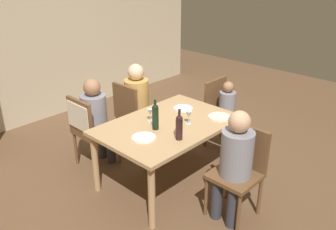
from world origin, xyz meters
TOP-DOWN VIEW (x-y plane):
  - ground_plane at (0.00, 0.00)m, footprint 10.00×10.00m
  - rear_room_partition at (0.00, 2.71)m, footprint 6.40×0.12m
  - dining_table at (0.00, 0.00)m, footprint 1.51×1.02m
  - chair_far_left at (-0.46, 0.89)m, footprint 0.46×0.44m
  - chair_near at (0.09, -0.89)m, footprint 0.44×0.44m
  - chair_far_right at (0.25, 0.89)m, footprint 0.44×0.44m
  - chair_right_end at (1.14, 0.09)m, footprint 0.44×0.44m
  - person_woman_host at (-0.31, 0.89)m, footprint 0.35×0.30m
  - person_man_bearded at (-0.03, -0.89)m, footprint 0.36×0.31m
  - person_man_guest at (0.37, 0.89)m, footprint 0.37×0.32m
  - person_child_small at (1.14, -0.02)m, footprint 0.22×0.25m
  - wine_bottle_tall_green at (-0.19, 0.00)m, footprint 0.07×0.07m
  - wine_bottle_dark_red at (-0.19, -0.33)m, footprint 0.07×0.07m
  - wine_glass_near_left at (0.14, -0.17)m, footprint 0.07×0.07m
  - wine_glass_centre at (-0.09, 0.18)m, footprint 0.07×0.07m
  - dinner_plate_host at (0.42, 0.15)m, footprint 0.23×0.23m
  - dinner_plate_guest_left at (0.52, -0.32)m, footprint 0.26×0.26m
  - dinner_plate_guest_right at (-0.42, -0.06)m, footprint 0.25×0.25m

SIDE VIEW (x-z plane):
  - ground_plane at x=0.00m, z-range 0.00..0.00m
  - chair_near at x=0.09m, z-range 0.07..0.99m
  - chair_far_right at x=0.25m, z-range 0.07..0.99m
  - chair_right_end at x=1.14m, z-range 0.07..0.99m
  - person_child_small at x=1.14m, z-range 0.09..1.03m
  - chair_far_left at x=-0.46m, z-range 0.13..1.05m
  - dining_table at x=0.00m, z-range 0.28..1.01m
  - person_woman_host at x=-0.31m, z-range 0.09..1.21m
  - person_man_bearded at x=-0.03m, z-range 0.09..1.23m
  - person_man_guest at x=0.37m, z-range 0.09..1.25m
  - dinner_plate_host at x=0.42m, z-range 0.73..0.75m
  - dinner_plate_guest_left at x=0.52m, z-range 0.73..0.75m
  - dinner_plate_guest_right at x=-0.42m, z-range 0.73..0.75m
  - wine_glass_near_left at x=0.14m, z-range 0.77..0.91m
  - wine_glass_centre at x=-0.09m, z-range 0.77..0.91m
  - wine_bottle_dark_red at x=-0.19m, z-range 0.71..1.03m
  - wine_bottle_tall_green at x=-0.19m, z-range 0.72..1.05m
  - rear_room_partition at x=0.00m, z-range 0.00..2.70m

